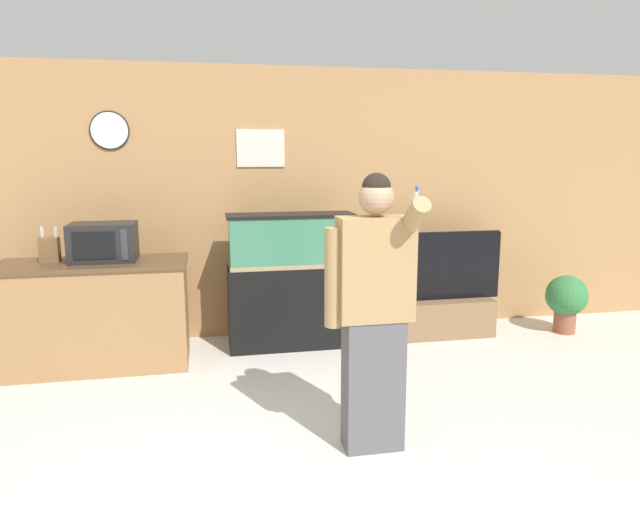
{
  "coord_description": "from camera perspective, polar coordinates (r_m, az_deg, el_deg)",
  "views": [
    {
      "loc": [
        -0.49,
        -2.46,
        1.79
      ],
      "look_at": [
        0.31,
        1.56,
        1.05
      ],
      "focal_mm": 32.0,
      "sensor_mm": 36.0,
      "label": 1
    }
  ],
  "objects": [
    {
      "name": "counter_island",
      "position": [
        5.15,
        -21.52,
        -5.49
      ],
      "size": [
        1.53,
        0.63,
        0.91
      ],
      "color": "olive",
      "rests_on": "ground_plane"
    },
    {
      "name": "person_standing",
      "position": [
        3.4,
        5.32,
        -5.38
      ],
      "size": [
        0.53,
        0.4,
        1.68
      ],
      "color": "#515156",
      "rests_on": "ground_plane"
    },
    {
      "name": "aquarium_on_stand",
      "position": [
        5.27,
        -2.92,
        -2.5
      ],
      "size": [
        1.15,
        0.37,
        1.25
      ],
      "color": "black",
      "rests_on": "ground_plane"
    },
    {
      "name": "potted_plant",
      "position": [
        6.24,
        23.41,
        -3.94
      ],
      "size": [
        0.41,
        0.41,
        0.59
      ],
      "color": "brown",
      "rests_on": "ground_plane"
    },
    {
      "name": "wall_back_paneled",
      "position": [
        5.59,
        -6.29,
        5.2
      ],
      "size": [
        10.0,
        0.08,
        2.6
      ],
      "color": "#A87A4C",
      "rests_on": "ground_plane"
    },
    {
      "name": "microwave",
      "position": [
        5.05,
        -20.84,
        1.32
      ],
      "size": [
        0.52,
        0.37,
        0.31
      ],
      "color": "black",
      "rests_on": "counter_island"
    },
    {
      "name": "knife_block",
      "position": [
        5.17,
        -25.42,
        0.61
      ],
      "size": [
        0.15,
        0.11,
        0.3
      ],
      "color": "brown",
      "rests_on": "counter_island"
    },
    {
      "name": "tv_on_stand",
      "position": [
        5.79,
        11.89,
        -4.84
      ],
      "size": [
        1.24,
        0.4,
        1.04
      ],
      "color": "brown",
      "rests_on": "ground_plane"
    }
  ]
}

